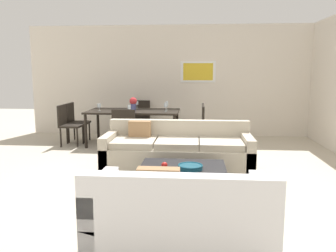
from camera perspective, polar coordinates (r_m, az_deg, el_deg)
name	(u,v)px	position (r m, az deg, el deg)	size (l,w,h in m)	color
ground_plane	(176,177)	(5.26, 1.40, -8.46)	(18.00, 18.00, 0.00)	#BCB29E
back_wall_unit	(197,81)	(8.54, 4.90, 7.47)	(8.40, 0.09, 2.70)	silver
sofa_beige	(177,153)	(5.50, 1.50, -4.51)	(2.32, 0.90, 0.78)	#B2A893
loveseat_white	(180,216)	(3.19, 1.98, -14.75)	(1.61, 0.90, 0.78)	white
coffee_table	(182,184)	(4.37, 2.38, -9.53)	(1.09, 1.02, 0.38)	black
decorative_bowl	(190,167)	(4.29, 3.72, -6.77)	(0.31, 0.31, 0.06)	navy
apple_on_coffee_table	(164,165)	(4.33, -0.59, -6.52)	(0.08, 0.08, 0.08)	red
dining_table	(133,113)	(7.47, -5.77, 2.12)	(1.97, 1.02, 0.75)	black
dining_chair_left_near	(68,122)	(7.66, -16.35, 0.59)	(0.44, 0.44, 0.88)	black
dining_chair_head	(140,116)	(8.39, -4.61, 1.64)	(0.44, 0.44, 0.88)	black
dining_chair_right_near	(198,124)	(7.14, 4.95, 0.34)	(0.44, 0.44, 0.88)	black
dining_chair_left_far	(75,119)	(8.08, -15.19, 1.07)	(0.44, 0.44, 0.88)	black
dining_chair_foot	(125,128)	(6.61, -7.19, -0.41)	(0.44, 0.44, 0.88)	black
dining_chair_right_far	(198,121)	(7.60, 4.94, 0.86)	(0.44, 0.44, 0.88)	black
wine_glass_right_far	(167,104)	(7.48, -0.19, 3.67)	(0.06, 0.06, 0.19)	silver
wine_glass_left_near	(99,106)	(7.50, -11.37, 3.31)	(0.08, 0.08, 0.15)	silver
wine_glass_head	(137,103)	(7.89, -5.19, 3.78)	(0.06, 0.06, 0.16)	silver
wine_glass_right_near	(166,105)	(7.23, -0.37, 3.46)	(0.07, 0.07, 0.18)	silver
wine_glass_foot	(129,107)	(7.01, -6.46, 3.11)	(0.07, 0.07, 0.16)	silver
centerpiece_vase	(133,103)	(7.45, -5.80, 3.83)	(0.16, 0.16, 0.28)	#4C518C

